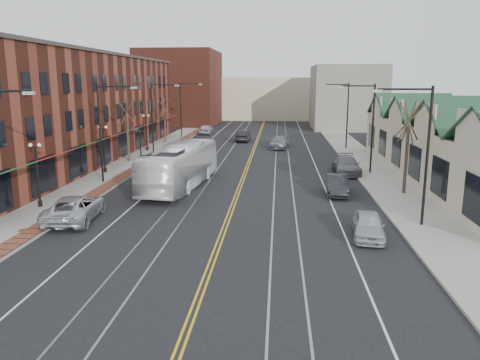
% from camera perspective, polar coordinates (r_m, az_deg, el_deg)
% --- Properties ---
extents(ground, '(160.00, 160.00, 0.00)m').
position_cam_1_polar(ground, '(22.88, -3.29, -9.58)').
color(ground, black).
rests_on(ground, ground).
extents(sidewalk_left, '(4.00, 120.00, 0.15)m').
position_cam_1_polar(sidewalk_left, '(44.52, -15.11, 0.82)').
color(sidewalk_left, gray).
rests_on(sidewalk_left, ground).
extents(sidewalk_right, '(4.00, 120.00, 0.15)m').
position_cam_1_polar(sidewalk_right, '(42.85, 16.70, 0.30)').
color(sidewalk_right, gray).
rests_on(sidewalk_right, ground).
extents(building_left, '(10.00, 50.00, 11.00)m').
position_cam_1_polar(building_left, '(52.95, -20.09, 8.16)').
color(building_left, maroon).
rests_on(building_left, ground).
extents(building_right, '(8.00, 36.00, 4.60)m').
position_cam_1_polar(building_right, '(44.13, 24.53, 2.98)').
color(building_right, '#BCAA91').
rests_on(building_right, ground).
extents(backdrop_left, '(14.00, 18.00, 14.00)m').
position_cam_1_polar(backdrop_left, '(93.04, -7.22, 11.08)').
color(backdrop_left, maroon).
rests_on(backdrop_left, ground).
extents(backdrop_mid, '(22.00, 14.00, 9.00)m').
position_cam_1_polar(backdrop_mid, '(106.17, 3.13, 9.92)').
color(backdrop_mid, '#BCAA91').
rests_on(backdrop_mid, ground).
extents(backdrop_right, '(12.00, 16.00, 11.00)m').
position_cam_1_polar(backdrop_right, '(86.93, 12.82, 9.83)').
color(backdrop_right, slate).
rests_on(backdrop_right, ground).
extents(streetlight_l_1, '(3.33, 0.25, 8.00)m').
position_cam_1_polar(streetlight_l_1, '(39.79, -16.14, 6.68)').
color(streetlight_l_1, black).
rests_on(streetlight_l_1, sidewalk_left).
extents(streetlight_l_2, '(3.33, 0.25, 8.00)m').
position_cam_1_polar(streetlight_l_2, '(55.00, -10.23, 8.32)').
color(streetlight_l_2, black).
rests_on(streetlight_l_2, sidewalk_left).
extents(streetlight_l_3, '(3.33, 0.25, 8.00)m').
position_cam_1_polar(streetlight_l_3, '(70.56, -6.88, 9.21)').
color(streetlight_l_3, black).
rests_on(streetlight_l_3, sidewalk_left).
extents(streetlight_r_0, '(3.33, 0.25, 8.00)m').
position_cam_1_polar(streetlight_r_0, '(28.42, 21.11, 4.37)').
color(streetlight_r_0, black).
rests_on(streetlight_r_0, sidewalk_right).
extents(streetlight_r_1, '(3.33, 0.25, 8.00)m').
position_cam_1_polar(streetlight_r_1, '(43.93, 15.34, 7.19)').
color(streetlight_r_1, black).
rests_on(streetlight_r_1, sidewalk_right).
extents(streetlight_r_2, '(3.33, 0.25, 8.00)m').
position_cam_1_polar(streetlight_r_2, '(59.69, 12.57, 8.50)').
color(streetlight_r_2, black).
rests_on(streetlight_r_2, sidewalk_right).
extents(lamppost_l_1, '(0.84, 0.28, 4.27)m').
position_cam_1_polar(lamppost_l_1, '(33.67, -23.43, 0.39)').
color(lamppost_l_1, black).
rests_on(lamppost_l_1, sidewalk_left).
extents(lamppost_l_2, '(0.84, 0.28, 4.27)m').
position_cam_1_polar(lamppost_l_2, '(44.45, -16.24, 3.52)').
color(lamppost_l_2, black).
rests_on(lamppost_l_2, sidewalk_left).
extents(lamppost_l_3, '(0.84, 0.28, 4.27)m').
position_cam_1_polar(lamppost_l_3, '(57.63, -11.31, 5.62)').
color(lamppost_l_3, black).
rests_on(lamppost_l_3, sidewalk_left).
extents(tree_left_near, '(1.78, 1.37, 6.48)m').
position_cam_1_polar(tree_left_near, '(49.80, -13.56, 6.06)').
color(tree_left_near, '#382B21').
rests_on(tree_left_near, sidewalk_left).
extents(tree_left_far, '(1.66, 1.28, 6.02)m').
position_cam_1_polar(tree_left_far, '(65.15, -9.17, 7.37)').
color(tree_left_far, '#382B21').
rests_on(tree_left_far, sidewalk_left).
extents(tree_right_mid, '(1.90, 1.46, 6.93)m').
position_cam_1_polar(tree_right_mid, '(36.61, 19.71, 4.01)').
color(tree_right_mid, '#382B21').
rests_on(tree_right_mid, sidewalk_right).
extents(manhole_mid, '(0.60, 0.60, 0.02)m').
position_cam_1_polar(manhole_mid, '(29.15, -24.88, -5.58)').
color(manhole_mid, '#592D19').
rests_on(manhole_mid, sidewalk_left).
extents(manhole_far, '(0.60, 0.60, 0.02)m').
position_cam_1_polar(manhole_far, '(33.40, -20.72, -3.08)').
color(manhole_far, '#592D19').
rests_on(manhole_far, sidewalk_left).
extents(traffic_signal, '(0.18, 0.15, 3.80)m').
position_cam_1_polar(traffic_signal, '(47.47, -12.05, 4.43)').
color(traffic_signal, black).
rests_on(traffic_signal, sidewalk_left).
extents(transit_bus, '(4.28, 12.67, 3.46)m').
position_cam_1_polar(transit_bus, '(37.68, -7.25, 1.72)').
color(transit_bus, white).
rests_on(transit_bus, ground).
extents(parked_suv, '(3.19, 5.91, 1.58)m').
position_cam_1_polar(parked_suv, '(30.32, -19.50, -3.25)').
color(parked_suv, silver).
rests_on(parked_suv, ground).
extents(parked_car_a, '(2.14, 4.27, 1.39)m').
position_cam_1_polar(parked_car_a, '(26.50, 15.39, -5.35)').
color(parked_car_a, '#B2B3B9').
rests_on(parked_car_a, ground).
extents(parked_car_b, '(1.84, 4.52, 1.46)m').
position_cam_1_polar(parked_car_b, '(35.85, 11.76, -0.61)').
color(parked_car_b, black).
rests_on(parked_car_b, ground).
extents(parked_car_c, '(2.25, 5.53, 1.61)m').
position_cam_1_polar(parked_car_c, '(44.01, 12.84, 1.77)').
color(parked_car_c, slate).
rests_on(parked_car_c, ground).
extents(parked_car_d, '(2.24, 4.44, 1.45)m').
position_cam_1_polar(parked_car_d, '(43.64, 12.90, 1.58)').
color(parked_car_d, '#222328').
rests_on(parked_car_d, ground).
extents(distant_car_left, '(1.89, 4.82, 1.56)m').
position_cam_1_polar(distant_car_left, '(65.99, 0.41, 5.40)').
color(distant_car_left, black).
rests_on(distant_car_left, ground).
extents(distant_car_right, '(2.67, 5.39, 1.51)m').
position_cam_1_polar(distant_car_right, '(59.59, 4.82, 4.61)').
color(distant_car_right, slate).
rests_on(distant_car_right, ground).
extents(distant_car_far, '(1.88, 4.60, 1.56)m').
position_cam_1_polar(distant_car_far, '(75.28, -4.14, 6.19)').
color(distant_car_far, '#B9BAC1').
rests_on(distant_car_far, ground).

